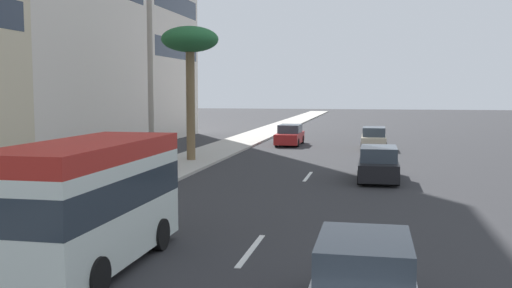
{
  "coord_description": "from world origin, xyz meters",
  "views": [
    {
      "loc": [
        -3.81,
        -3.11,
        4.2
      ],
      "look_at": [
        17.75,
        1.27,
        2.18
      ],
      "focal_mm": 40.74,
      "sensor_mm": 36.0,
      "label": 1
    }
  ],
  "objects_px": {
    "car_second": "(364,282)",
    "car_fourth": "(378,164)",
    "minibus_third": "(90,199)",
    "pedestrian_mid_block": "(165,148)",
    "car_lead": "(374,139)",
    "car_fifth": "(290,135)",
    "palm_tree": "(190,45)",
    "pedestrian_near_lamp": "(4,188)"
  },
  "relations": [
    {
      "from": "car_second",
      "to": "car_fourth",
      "type": "relative_size",
      "value": 0.88
    },
    {
      "from": "car_second",
      "to": "minibus_third",
      "type": "height_order",
      "value": "minibus_third"
    },
    {
      "from": "pedestrian_mid_block",
      "to": "car_fourth",
      "type": "bearing_deg",
      "value": -136.74
    },
    {
      "from": "minibus_third",
      "to": "car_fourth",
      "type": "xyz_separation_m",
      "value": [
        15.23,
        -6.79,
        -0.9
      ]
    },
    {
      "from": "car_lead",
      "to": "car_fifth",
      "type": "distance_m",
      "value": 6.69
    },
    {
      "from": "car_lead",
      "to": "car_second",
      "type": "height_order",
      "value": "car_second"
    },
    {
      "from": "minibus_third",
      "to": "palm_tree",
      "type": "relative_size",
      "value": 0.8
    },
    {
      "from": "car_fourth",
      "to": "pedestrian_near_lamp",
      "type": "relative_size",
      "value": 2.81
    },
    {
      "from": "car_fourth",
      "to": "minibus_third",
      "type": "bearing_deg",
      "value": 155.98
    },
    {
      "from": "car_fifth",
      "to": "car_fourth",
      "type": "bearing_deg",
      "value": 21.43
    },
    {
      "from": "pedestrian_mid_block",
      "to": "palm_tree",
      "type": "relative_size",
      "value": 0.22
    },
    {
      "from": "car_second",
      "to": "car_fifth",
      "type": "relative_size",
      "value": 0.89
    },
    {
      "from": "car_lead",
      "to": "minibus_third",
      "type": "bearing_deg",
      "value": 167.72
    },
    {
      "from": "palm_tree",
      "to": "pedestrian_mid_block",
      "type": "bearing_deg",
      "value": 166.84
    },
    {
      "from": "car_fourth",
      "to": "pedestrian_mid_block",
      "type": "xyz_separation_m",
      "value": [
        2.25,
        11.4,
        0.34
      ]
    },
    {
      "from": "minibus_third",
      "to": "pedestrian_mid_block",
      "type": "height_order",
      "value": "minibus_third"
    },
    {
      "from": "car_fifth",
      "to": "pedestrian_near_lamp",
      "type": "distance_m",
      "value": 28.59
    },
    {
      "from": "car_fifth",
      "to": "pedestrian_mid_block",
      "type": "height_order",
      "value": "pedestrian_mid_block"
    },
    {
      "from": "car_lead",
      "to": "pedestrian_mid_block",
      "type": "bearing_deg",
      "value": 138.64
    },
    {
      "from": "car_second",
      "to": "car_fifth",
      "type": "bearing_deg",
      "value": 10.36
    },
    {
      "from": "car_fourth",
      "to": "car_fifth",
      "type": "bearing_deg",
      "value": 21.43
    },
    {
      "from": "car_fifth",
      "to": "car_second",
      "type": "bearing_deg",
      "value": 10.36
    },
    {
      "from": "car_lead",
      "to": "palm_tree",
      "type": "distance_m",
      "value": 15.8
    },
    {
      "from": "minibus_third",
      "to": "car_fifth",
      "type": "distance_m",
      "value": 32.12
    },
    {
      "from": "minibus_third",
      "to": "palm_tree",
      "type": "height_order",
      "value": "palm_tree"
    },
    {
      "from": "car_second",
      "to": "pedestrian_mid_block",
      "type": "bearing_deg",
      "value": 29.45
    },
    {
      "from": "car_lead",
      "to": "car_fifth",
      "type": "height_order",
      "value": "car_lead"
    },
    {
      "from": "palm_tree",
      "to": "pedestrian_near_lamp",
      "type": "bearing_deg",
      "value": 176.2
    },
    {
      "from": "car_second",
      "to": "pedestrian_near_lamp",
      "type": "relative_size",
      "value": 2.46
    },
    {
      "from": "car_lead",
      "to": "pedestrian_near_lamp",
      "type": "distance_m",
      "value": 28.65
    },
    {
      "from": "car_second",
      "to": "minibus_third",
      "type": "distance_m",
      "value": 6.78
    },
    {
      "from": "car_lead",
      "to": "car_fourth",
      "type": "relative_size",
      "value": 0.95
    },
    {
      "from": "car_fifth",
      "to": "palm_tree",
      "type": "xyz_separation_m",
      "value": [
        -11.98,
        4.16,
        6.07
      ]
    },
    {
      "from": "car_lead",
      "to": "car_fourth",
      "type": "distance_m",
      "value": 14.96
    },
    {
      "from": "car_lead",
      "to": "pedestrian_near_lamp",
      "type": "bearing_deg",
      "value": 156.04
    },
    {
      "from": "car_second",
      "to": "pedestrian_mid_block",
      "type": "distance_m",
      "value": 22.41
    },
    {
      "from": "minibus_third",
      "to": "car_fourth",
      "type": "bearing_deg",
      "value": 155.98
    },
    {
      "from": "car_second",
      "to": "car_fifth",
      "type": "xyz_separation_m",
      "value": [
        34.14,
        6.24,
        -0.01
      ]
    },
    {
      "from": "car_second",
      "to": "pedestrian_near_lamp",
      "type": "height_order",
      "value": "pedestrian_near_lamp"
    },
    {
      "from": "minibus_third",
      "to": "pedestrian_mid_block",
      "type": "relative_size",
      "value": 3.61
    },
    {
      "from": "car_lead",
      "to": "palm_tree",
      "type": "xyz_separation_m",
      "value": [
        -10.06,
        10.56,
        6.07
      ]
    },
    {
      "from": "car_fourth",
      "to": "pedestrian_near_lamp",
      "type": "distance_m",
      "value": 16.33
    }
  ]
}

